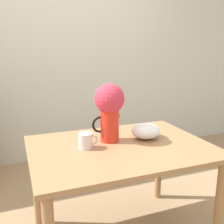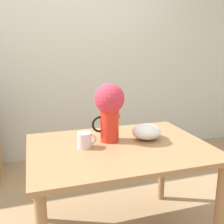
# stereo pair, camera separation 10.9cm
# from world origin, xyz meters

# --- Properties ---
(wall_back) EXTENTS (8.00, 0.05, 2.60)m
(wall_back) POSITION_xyz_m (0.00, 1.61, 1.30)
(wall_back) COLOR silver
(wall_back) RESTS_ON ground_plane
(table) EXTENTS (1.21, 0.88, 0.73)m
(table) POSITION_xyz_m (0.05, -0.07, 0.63)
(table) COLOR #A3754C
(table) RESTS_ON ground_plane
(flower_vase) EXTENTS (0.23, 0.21, 0.41)m
(flower_vase) POSITION_xyz_m (0.01, 0.05, 0.98)
(flower_vase) COLOR red
(flower_vase) RESTS_ON table
(coffee_mug) EXTENTS (0.13, 0.09, 0.10)m
(coffee_mug) POSITION_xyz_m (-0.18, -0.03, 0.78)
(coffee_mug) COLOR silver
(coffee_mug) RESTS_ON table
(white_bowl) EXTENTS (0.21, 0.21, 0.11)m
(white_bowl) POSITION_xyz_m (0.28, 0.01, 0.79)
(white_bowl) COLOR white
(white_bowl) RESTS_ON table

